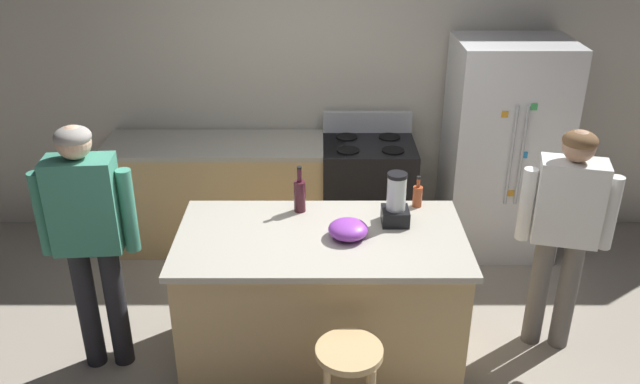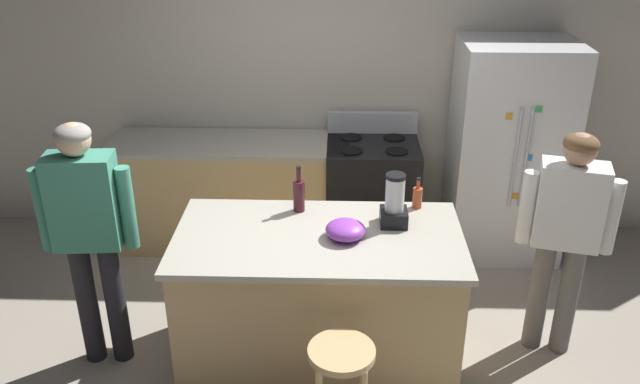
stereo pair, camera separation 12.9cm
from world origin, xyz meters
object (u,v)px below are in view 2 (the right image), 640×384
(bar_stool, at_px, (341,372))
(person_by_island_left, at_px, (88,225))
(bottle_wine, at_px, (299,195))
(mixing_bowl, at_px, (345,230))
(kitchen_island, at_px, (319,298))
(person_by_sink_right, at_px, (566,226))
(refrigerator, at_px, (508,152))
(stove_range, at_px, (371,194))
(bottle_cooking_sauce, at_px, (417,197))
(blender_appliance, at_px, (394,204))

(bar_stool, bearing_deg, person_by_island_left, 155.17)
(bottle_wine, height_order, mixing_bowl, bottle_wine)
(kitchen_island, xyz_separation_m, person_by_sink_right, (1.55, 0.16, 0.47))
(refrigerator, bearing_deg, stove_range, 178.71)
(person_by_island_left, bearing_deg, kitchen_island, 1.83)
(bar_stool, bearing_deg, person_by_sink_right, 33.26)
(bar_stool, bearing_deg, bottle_cooking_sauce, 66.98)
(stove_range, xyz_separation_m, bottle_cooking_sauce, (0.24, -1.13, 0.53))
(refrigerator, relative_size, person_by_sink_right, 1.15)
(bar_stool, relative_size, mixing_bowl, 2.80)
(kitchen_island, bearing_deg, bottle_cooking_sauce, 31.81)
(kitchen_island, height_order, bar_stool, kitchen_island)
(stove_range, distance_m, person_by_sink_right, 1.84)
(kitchen_island, height_order, person_by_island_left, person_by_island_left)
(person_by_sink_right, distance_m, bottle_cooking_sauce, 0.94)
(refrigerator, height_order, bottle_cooking_sauce, refrigerator)
(stove_range, distance_m, blender_appliance, 1.49)
(kitchen_island, bearing_deg, person_by_island_left, -178.17)
(person_by_island_left, distance_m, mixing_bowl, 1.56)
(refrigerator, xyz_separation_m, blender_appliance, (-1.03, -1.34, 0.18))
(refrigerator, relative_size, stove_range, 1.61)
(blender_appliance, height_order, mixing_bowl, blender_appliance)
(stove_range, bearing_deg, mixing_bowl, -98.63)
(kitchen_island, relative_size, stove_range, 1.60)
(stove_range, relative_size, bottle_cooking_sauce, 5.16)
(refrigerator, bearing_deg, bar_stool, -120.82)
(refrigerator, relative_size, bottle_cooking_sauce, 8.30)
(stove_range, relative_size, mixing_bowl, 4.58)
(refrigerator, distance_m, bar_stool, 2.66)
(stove_range, bearing_deg, blender_appliance, -87.12)
(person_by_sink_right, bearing_deg, bottle_wine, 174.31)
(kitchen_island, bearing_deg, stove_range, 75.33)
(bottle_wine, bearing_deg, person_by_island_left, -163.58)
(stove_range, xyz_separation_m, bottle_wine, (-0.54, -1.20, 0.57))
(person_by_island_left, bearing_deg, bottle_cooking_sauce, 12.21)
(stove_range, relative_size, blender_appliance, 3.24)
(person_by_sink_right, distance_m, bottle_wine, 1.70)
(person_by_sink_right, bearing_deg, person_by_island_left, -176.05)
(refrigerator, bearing_deg, bottle_wine, -144.35)
(bottle_cooking_sauce, bearing_deg, stove_range, 102.03)
(kitchen_island, height_order, bottle_wine, bottle_wine)
(bottle_wine, distance_m, mixing_bowl, 0.47)
(kitchen_island, relative_size, bar_stool, 2.61)
(mixing_bowl, bearing_deg, kitchen_island, 171.68)
(stove_range, distance_m, bottle_cooking_sauce, 1.27)
(stove_range, relative_size, person_by_sink_right, 0.71)
(person_by_island_left, height_order, bottle_cooking_sauce, person_by_island_left)
(bottle_cooking_sauce, distance_m, bottle_wine, 0.78)
(person_by_island_left, height_order, bar_stool, person_by_island_left)
(refrigerator, height_order, blender_appliance, refrigerator)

